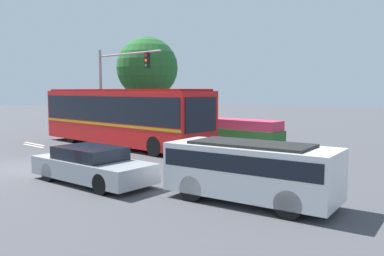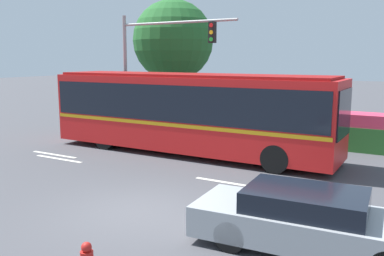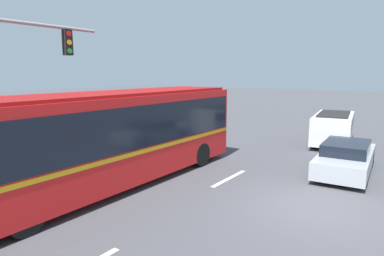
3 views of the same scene
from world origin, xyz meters
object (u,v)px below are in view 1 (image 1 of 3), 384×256
city_bus (122,114)px  sedan_foreground (92,166)px  traffic_light_pole (115,79)px  suv_left_lane (251,167)px  street_tree_left (147,68)px

city_bus → sedan_foreground: (6.62, -6.39, -1.25)m
city_bus → traffic_light_pole: size_ratio=1.99×
sedan_foreground → city_bus: bearing=132.2°
suv_left_lane → street_tree_left: street_tree_left is taller
city_bus → traffic_light_pole: (-3.14, 1.93, 2.12)m
sedan_foreground → street_tree_left: 17.12m
sedan_foreground → suv_left_lane: bearing=13.6°
sedan_foreground → suv_left_lane: suv_left_lane is taller
sedan_foreground → street_tree_left: size_ratio=0.68×
city_bus → suv_left_lane: city_bus is taller
traffic_light_pole → sedan_foreground: bearing=-40.4°
sedan_foreground → street_tree_left: street_tree_left is taller
sedan_foreground → traffic_light_pole: 13.27m
suv_left_lane → sedan_foreground: bearing=-170.7°
suv_left_lane → city_bus: bearing=150.6°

